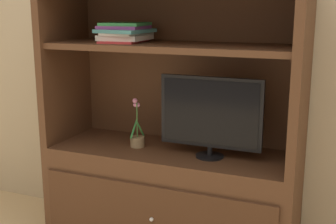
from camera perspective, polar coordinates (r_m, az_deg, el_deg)
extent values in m
cube|color=tan|center=(2.98, 2.99, 10.80)|extent=(6.00, 0.10, 2.80)
cube|color=#4C2D1C|center=(2.91, 0.38, -11.00)|extent=(1.55, 0.55, 0.66)
cube|color=#462A19|center=(2.67, -1.99, -13.32)|extent=(1.43, 0.02, 0.40)
sphere|color=silver|center=(2.66, -2.12, -13.45)|extent=(0.02, 0.02, 0.02)
cube|color=#4C2D1C|center=(3.04, -12.88, 5.86)|extent=(0.05, 0.55, 0.98)
cube|color=#4C2D1C|center=(2.50, 16.60, 4.11)|extent=(0.05, 0.55, 0.98)
cube|color=#4C2D1C|center=(2.93, 2.38, 5.90)|extent=(1.55, 0.02, 0.98)
cube|color=#4C2D1C|center=(2.66, 0.42, 8.28)|extent=(1.45, 0.50, 0.04)
cylinder|color=black|center=(2.67, 5.30, -5.56)|extent=(0.17, 0.17, 0.01)
cylinder|color=black|center=(2.66, 5.31, -4.92)|extent=(0.03, 0.03, 0.05)
cube|color=black|center=(2.60, 5.42, -0.04)|extent=(0.61, 0.02, 0.41)
cube|color=black|center=(2.58, 5.33, -0.10)|extent=(0.56, 0.00, 0.37)
cylinder|color=#8C7251|center=(2.85, -3.90, -3.77)|extent=(0.09, 0.09, 0.06)
cylinder|color=#3D6B33|center=(2.81, -3.94, -0.86)|extent=(0.01, 0.01, 0.23)
cube|color=#2D7A38|center=(2.82, -3.49, -2.21)|extent=(0.02, 0.12, 0.12)
cube|color=#2D7A38|center=(2.83, -4.34, -2.14)|extent=(0.02, 0.11, 0.10)
sphere|color=#C6729E|center=(2.78, -4.20, 1.44)|extent=(0.03, 0.03, 0.03)
sphere|color=#C6729E|center=(2.81, -4.16, 0.93)|extent=(0.03, 0.03, 0.03)
sphere|color=#C6729E|center=(2.80, -3.84, 0.90)|extent=(0.03, 0.03, 0.03)
cube|color=red|center=(2.79, -5.58, 8.94)|extent=(0.25, 0.34, 0.01)
cube|color=silver|center=(2.79, -5.44, 9.40)|extent=(0.27, 0.29, 0.03)
cube|color=silver|center=(2.79, -5.23, 9.87)|extent=(0.22, 0.32, 0.01)
cube|color=teal|center=(2.78, -5.43, 10.21)|extent=(0.30, 0.32, 0.02)
cube|color=purple|center=(2.79, -5.59, 10.64)|extent=(0.27, 0.25, 0.02)
cube|color=#338C4C|center=(2.79, -5.43, 11.04)|extent=(0.26, 0.26, 0.02)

